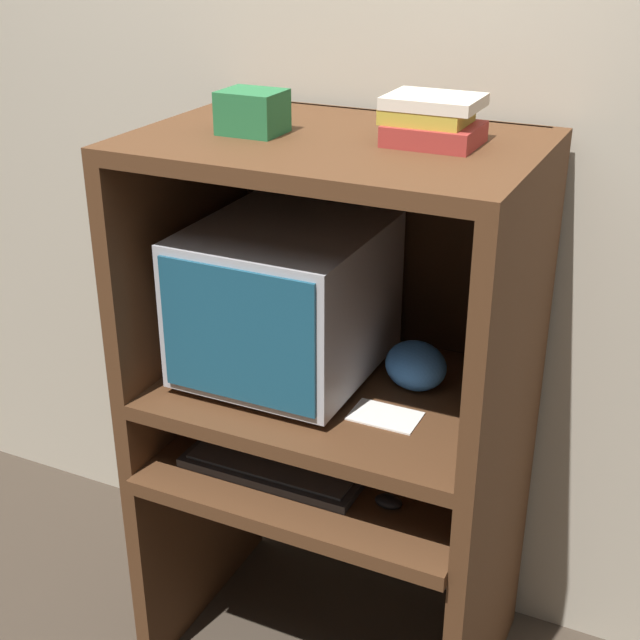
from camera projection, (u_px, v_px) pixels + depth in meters
The scene contains 11 objects.
wall_back at pixel (398, 140), 2.17m from camera, with size 6.00×0.06×2.60m.
desk_base at pixel (328, 536), 2.23m from camera, with size 0.85×0.62×0.61m.
desk_monitor_shelf at pixel (335, 400), 2.10m from camera, with size 0.85×0.59×0.19m.
hutch_upper at pixel (342, 225), 1.95m from camera, with size 0.85×0.59×0.58m.
crt_monitor at pixel (286, 299), 2.06m from camera, with size 0.40×0.46×0.36m.
keyboard at pixel (273, 468), 2.08m from camera, with size 0.43×0.15×0.03m.
mouse at pixel (389, 501), 1.96m from camera, with size 0.06×0.04×0.03m.
snack_bag at pixel (416, 366), 2.04m from camera, with size 0.14×0.11×0.12m.
book_stack at pixel (432, 120), 1.77m from camera, with size 0.19×0.16×0.10m.
paper_card at pixel (385, 416), 1.95m from camera, with size 0.15×0.10×0.00m.
storage_box at pixel (252, 112), 1.86m from camera, with size 0.13×0.11×0.09m.
Camera 1 is at (0.75, -1.37, 1.81)m, focal length 50.00 mm.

